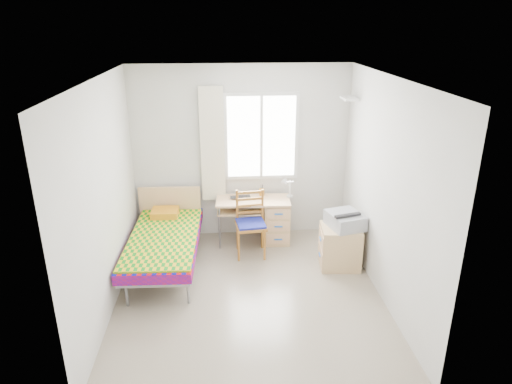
{
  "coord_description": "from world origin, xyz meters",
  "views": [
    {
      "loc": [
        -0.29,
        -4.81,
        3.18
      ],
      "look_at": [
        0.13,
        0.55,
        1.13
      ],
      "focal_mm": 32.0,
      "sensor_mm": 36.0,
      "label": 1
    }
  ],
  "objects_px": {
    "desk": "(272,218)",
    "cabinet": "(340,247)",
    "bed": "(165,239)",
    "chair": "(251,219)",
    "printer": "(345,220)"
  },
  "relations": [
    {
      "from": "desk",
      "to": "cabinet",
      "type": "height_order",
      "value": "desk"
    },
    {
      "from": "desk",
      "to": "cabinet",
      "type": "distance_m",
      "value": 1.18
    },
    {
      "from": "desk",
      "to": "cabinet",
      "type": "bearing_deg",
      "value": -42.06
    },
    {
      "from": "desk",
      "to": "cabinet",
      "type": "relative_size",
      "value": 1.93
    },
    {
      "from": "bed",
      "to": "cabinet",
      "type": "xyz_separation_m",
      "value": [
        2.36,
        -0.19,
        -0.12
      ]
    },
    {
      "from": "chair",
      "to": "bed",
      "type": "bearing_deg",
      "value": -173.46
    },
    {
      "from": "chair",
      "to": "desk",
      "type": "bearing_deg",
      "value": 40.95
    },
    {
      "from": "chair",
      "to": "printer",
      "type": "distance_m",
      "value": 1.31
    },
    {
      "from": "chair",
      "to": "cabinet",
      "type": "xyz_separation_m",
      "value": [
        1.17,
        -0.46,
        -0.24
      ]
    },
    {
      "from": "desk",
      "to": "chair",
      "type": "relative_size",
      "value": 1.18
    },
    {
      "from": "printer",
      "to": "cabinet",
      "type": "bearing_deg",
      "value": -172.88
    },
    {
      "from": "bed",
      "to": "desk",
      "type": "bearing_deg",
      "value": 24.91
    },
    {
      "from": "desk",
      "to": "chair",
      "type": "distance_m",
      "value": 0.52
    },
    {
      "from": "chair",
      "to": "printer",
      "type": "xyz_separation_m",
      "value": [
        1.23,
        -0.44,
        0.15
      ]
    },
    {
      "from": "desk",
      "to": "printer",
      "type": "bearing_deg",
      "value": -39.6
    }
  ]
}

